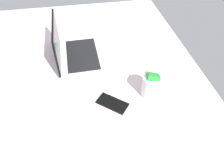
# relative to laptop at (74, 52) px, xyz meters

# --- Properties ---
(bed_mattress) EXTENTS (1.80, 1.40, 0.18)m
(bed_mattress) POSITION_rel_laptop_xyz_m (-0.22, 0.04, -0.13)
(bed_mattress) COLOR silver
(bed_mattress) RESTS_ON ground
(laptop) EXTENTS (0.34, 0.24, 0.23)m
(laptop) POSITION_rel_laptop_xyz_m (0.00, 0.00, 0.00)
(laptop) COLOR silver
(laptop) RESTS_ON bed_mattress
(snack_cup) EXTENTS (0.10, 0.09, 0.14)m
(snack_cup) POSITION_rel_laptop_xyz_m (-0.33, -0.34, 0.02)
(snack_cup) COLOR silver
(snack_cup) RESTS_ON bed_mattress
(cell_phone) EXTENTS (0.14, 0.15, 0.01)m
(cell_phone) POSITION_rel_laptop_xyz_m (-0.36, -0.15, -0.04)
(cell_phone) COLOR black
(cell_phone) RESTS_ON bed_mattress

